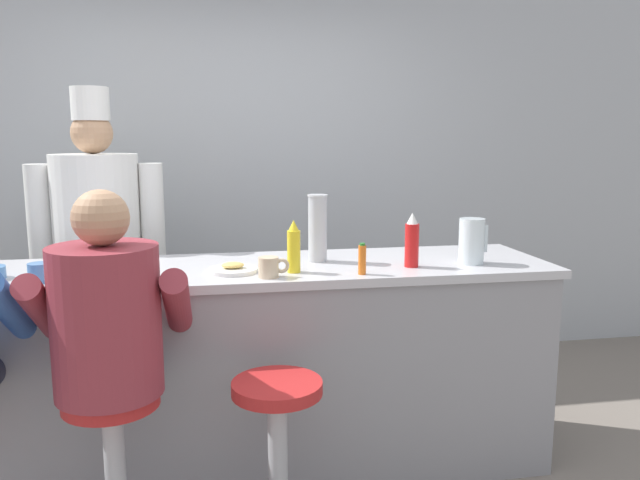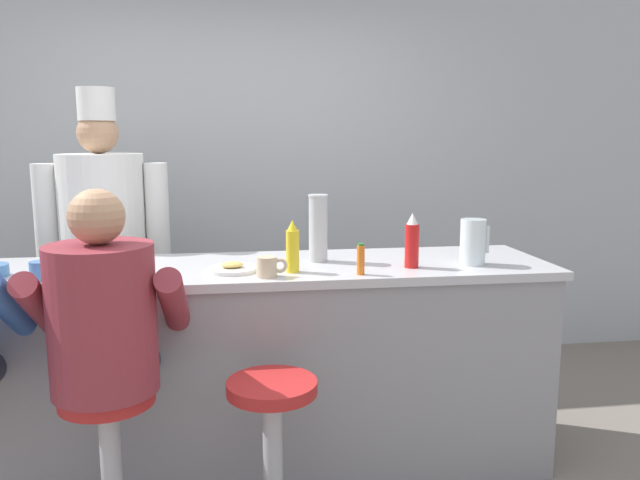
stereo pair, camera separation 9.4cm
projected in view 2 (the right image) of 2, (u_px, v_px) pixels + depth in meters
wall_back at (232, 175)px, 4.35m from camera, size 10.00×0.06×2.70m
diner_counter at (238, 368)px, 3.02m from camera, size 3.00×0.72×1.01m
ketchup_bottle_red at (412, 242)px, 2.88m from camera, size 0.07×0.07×0.25m
mustard_bottle_yellow at (293, 248)px, 2.78m from camera, size 0.06×0.06×0.24m
hot_sauce_bottle_orange at (361, 260)px, 2.74m from camera, size 0.03×0.03×0.14m
water_pitcher_clear at (473, 242)px, 2.95m from camera, size 0.14×0.12×0.22m
breakfast_plate at (232, 269)px, 2.81m from camera, size 0.23×0.23×0.05m
coffee_mug_blue at (42, 271)px, 2.64m from camera, size 0.14×0.09×0.08m
coffee_mug_tan at (268, 267)px, 2.69m from camera, size 0.14×0.09×0.09m
cup_stack_steel at (318, 228)px, 3.01m from camera, size 0.10×0.10×0.33m
diner_seated_maroon at (105, 331)px, 2.31m from camera, size 0.59×0.58×1.43m
empty_stool_round at (273, 436)px, 2.44m from camera, size 0.35×0.35×0.68m
cook_in_whites_near at (104, 240)px, 3.53m from camera, size 0.73×0.47×1.88m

